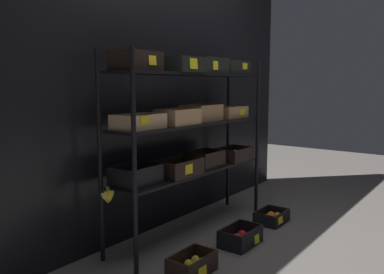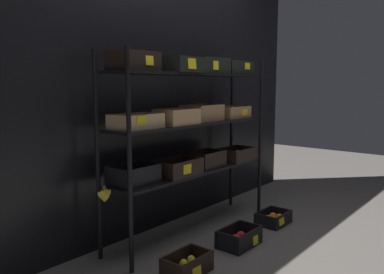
# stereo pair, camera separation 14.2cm
# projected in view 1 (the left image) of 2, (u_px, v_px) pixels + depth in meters

# --- Properties ---
(ground_plane) EXTENTS (10.00, 10.00, 0.00)m
(ground_plane) POSITION_uv_depth(u_px,v_px,m) (192.00, 231.00, 3.40)
(ground_plane) COLOR #605B56
(storefront_wall) EXTENTS (4.07, 0.12, 2.65)m
(storefront_wall) POSITION_uv_depth(u_px,v_px,m) (158.00, 76.00, 3.44)
(storefront_wall) COLOR black
(storefront_wall) RESTS_ON ground_plane
(display_rack) EXTENTS (1.79, 0.37, 1.49)m
(display_rack) POSITION_uv_depth(u_px,v_px,m) (193.00, 120.00, 3.29)
(display_rack) COLOR black
(display_rack) RESTS_ON ground_plane
(crate_ground_lemon) EXTENTS (0.33, 0.21, 0.14)m
(crate_ground_lemon) POSITION_uv_depth(u_px,v_px,m) (192.00, 266.00, 2.63)
(crate_ground_lemon) COLOR black
(crate_ground_lemon) RESTS_ON ground_plane
(crate_ground_apple_red) EXTENTS (0.35, 0.23, 0.14)m
(crate_ground_apple_red) POSITION_uv_depth(u_px,v_px,m) (241.00, 238.00, 3.11)
(crate_ground_apple_red) COLOR black
(crate_ground_apple_red) RESTS_ON ground_plane
(crate_ground_orange) EXTENTS (0.31, 0.23, 0.11)m
(crate_ground_orange) POSITION_uv_depth(u_px,v_px,m) (272.00, 218.00, 3.61)
(crate_ground_orange) COLOR black
(crate_ground_orange) RESTS_ON ground_plane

